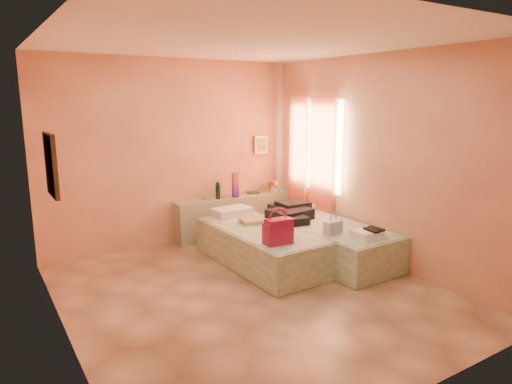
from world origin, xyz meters
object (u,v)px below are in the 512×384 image
Objects in this scene: water_bottle at (218,191)px; blue_handbag at (333,227)px; bed_left at (261,246)px; magenta_handbag at (278,231)px; flower_vase at (273,185)px; towel_stack at (369,235)px; bed_right at (328,242)px; headboard_ledge at (235,216)px; green_book at (253,193)px.

blue_handbag is at bearing -73.05° from water_bottle.
bed_left is 0.79m from magenta_handbag.
flower_vase is at bearing -1.44° from water_bottle.
bed_left is 1.44m from water_bottle.
towel_stack is (0.86, -2.42, -0.23)m from water_bottle.
water_bottle is 1.04m from flower_vase.
water_bottle is (-0.85, 1.66, 0.53)m from bed_right.
headboard_ledge is 1.02× the size of bed_right.
bed_left is (-0.38, -1.37, -0.08)m from headboard_ledge.
green_book is 2.50m from towel_stack.
headboard_ledge is at bearing 102.15° from towel_stack.
headboard_ledge is 1.42m from bed_left.
blue_handbag is (-0.24, -0.36, 0.33)m from bed_right.
flower_vase is (0.19, 1.64, 0.53)m from bed_right.
towel_stack is (0.90, -1.08, 0.30)m from bed_left.
magenta_handbag is at bearing -93.83° from green_book.
headboard_ledge reaches higher than bed_left.
headboard_ledge is 0.85m from flower_vase.
blue_handbag is (-0.08, -2.09, -0.08)m from green_book.
water_bottle is 1.31× the size of green_book.
blue_handbag is at bearing -82.07° from headboard_ledge.
bed_right is (0.52, -1.70, -0.08)m from headboard_ledge.
bed_left is at bearing 77.86° from magenta_handbag.
magenta_handbag is (-1.08, -0.32, 0.41)m from bed_right.
flower_vase is at bearing 48.97° from bed_left.
bed_left is at bearing 158.65° from bed_right.
green_book is at bearing 61.02° from bed_left.
green_book is at bearing 93.77° from towel_stack.
water_bottle is (0.05, 1.34, 0.53)m from bed_left.
headboard_ledge is 2.12m from magenta_handbag.
magenta_handbag is at bearing -164.84° from bed_right.
bed_right is at bearing -72.84° from headboard_ledge.
green_book is (-0.16, 1.74, 0.42)m from bed_right.
blue_handbag is at bearing -125.15° from bed_right.
bed_right is 1.79m from green_book.
bed_left is 1.01m from blue_handbag.
green_book is 0.56× the size of towel_stack.
headboard_ledge is at bearing 105.89° from bed_right.
bed_left is 1.00× the size of bed_right.
magenta_handbag is at bearing 170.44° from blue_handbag.
green_book is (0.36, 0.04, 0.34)m from headboard_ledge.
green_book reaches higher than towel_stack.
flower_vase is 0.73× the size of towel_stack.
headboard_ledge is at bearing 6.07° from water_bottle.
water_bottle is (-0.33, -0.04, 0.45)m from headboard_ledge.
green_book reaches higher than bed_right.
flower_vase reaches higher than headboard_ledge.
blue_handbag is at bearing 1.00° from magenta_handbag.
towel_stack is at bearing -77.85° from headboard_ledge.
water_bottle reaches higher than headboard_ledge.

